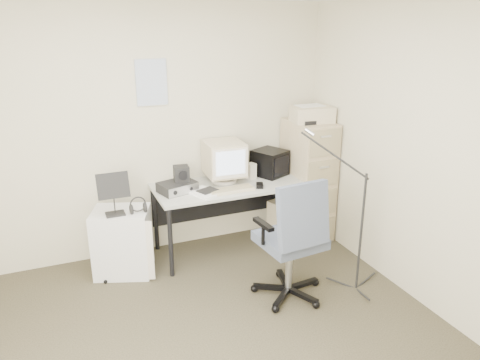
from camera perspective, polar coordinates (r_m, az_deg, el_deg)
name	(u,v)px	position (r m, az deg, el deg)	size (l,w,h in m)	color
floor	(221,348)	(3.72, -2.27, -19.75)	(3.60, 3.60, 0.01)	#2C2719
wall_back	(156,133)	(4.76, -10.17, 5.67)	(3.60, 0.02, 2.50)	beige
wall_right	(429,161)	(4.05, 22.07, 2.20)	(0.02, 3.60, 2.50)	beige
wall_calendar	(151,82)	(4.65, -10.75, 11.61)	(0.30, 0.02, 0.44)	white
filing_cabinet	(307,179)	(5.21, 8.21, 0.08)	(0.40, 0.60, 1.30)	#BCAC8D
printer	(312,114)	(5.00, 8.77, 7.93)	(0.42, 0.29, 0.16)	beige
desk	(229,217)	(4.89, -1.41, -4.59)	(1.50, 0.70, 0.73)	beige
crt_monitor	(224,162)	(4.79, -1.95, 2.22)	(0.38, 0.40, 0.42)	beige
crt_tv	(270,163)	(5.03, 3.64, 2.13)	(0.30, 0.32, 0.27)	black
desk_speaker	(251,171)	(4.92, 1.34, 1.10)	(0.09, 0.09, 0.16)	beige
keyboard	(231,190)	(4.57, -1.09, -1.21)	(0.45, 0.16, 0.03)	beige
mouse	(260,185)	(4.69, 2.40, -0.66)	(0.07, 0.12, 0.03)	black
radio_receiver	(177,187)	(4.59, -7.65, -0.84)	(0.34, 0.25, 0.10)	black
radio_speaker	(181,173)	(4.59, -7.16, 0.82)	(0.15, 0.14, 0.15)	black
papers	(204,192)	(4.53, -4.44, -1.53)	(0.22, 0.31, 0.02)	white
pc_tower	(288,224)	(5.13, 5.89, -5.32)	(0.21, 0.47, 0.44)	beige
office_chair	(290,238)	(4.04, 6.12, -6.99)	(0.65, 0.65, 1.12)	slate
side_cart	(123,242)	(4.62, -14.12, -7.30)	(0.52, 0.41, 0.64)	silver
music_stand	(113,193)	(4.34, -15.18, -1.60)	(0.28, 0.15, 0.41)	black
headphones	(138,207)	(4.39, -12.31, -3.28)	(0.17, 0.17, 0.03)	black
mic_stand	(363,215)	(4.19, 14.74, -4.18)	(0.02, 0.02, 1.44)	black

